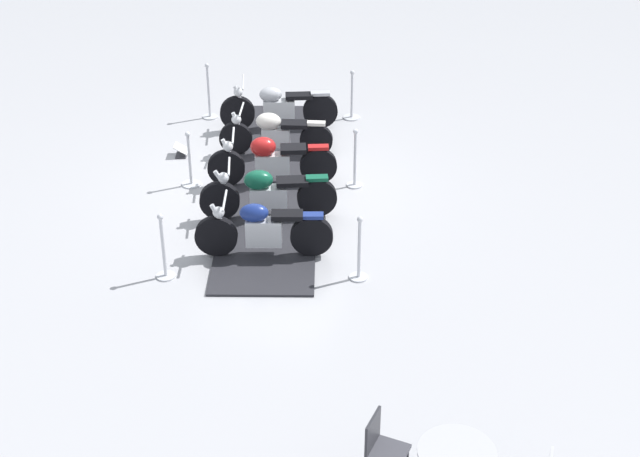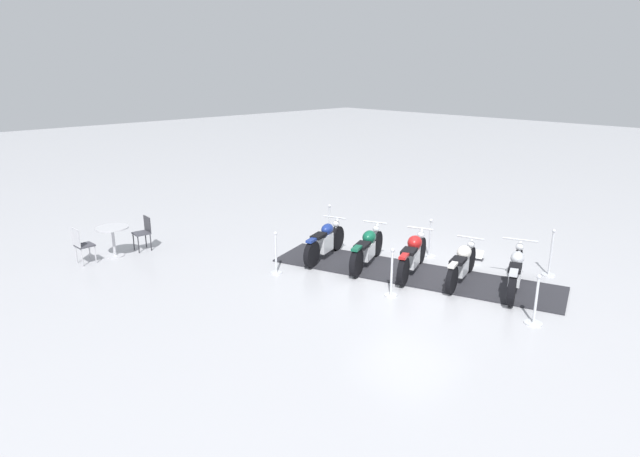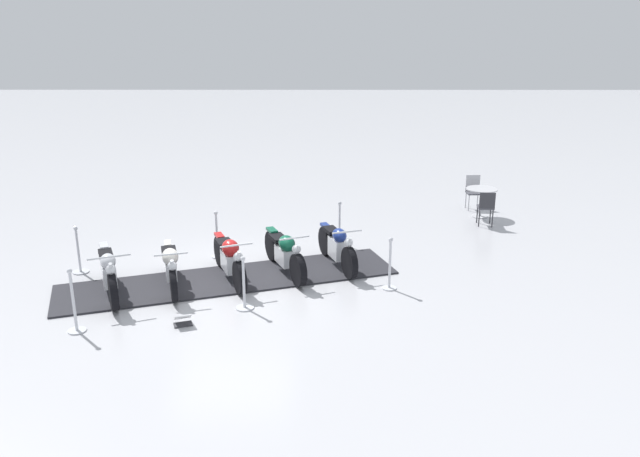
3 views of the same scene
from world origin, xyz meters
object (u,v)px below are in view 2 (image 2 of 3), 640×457
object	(u,v)px
cafe_table	(113,234)
cafe_chair_across_table	(144,231)
cafe_chair_near_table	(81,243)
motorcycle_cream	(462,263)
info_placard	(477,257)
stanchion_left_mid	(391,279)
motorcycle_maroon	(413,254)
motorcycle_navy	(325,241)
stanchion_right_mid	(430,245)
motorcycle_chrome	(516,271)
motorcycle_forest	(367,248)
stanchion_left_front	(535,309)
stanchion_right_rear	(329,228)
stanchion_left_rear	(276,258)
stanchion_right_front	(550,260)

from	to	relation	value
cafe_table	cafe_chair_across_table	world-z (taller)	cafe_chair_across_table
cafe_table	cafe_chair_near_table	bearing A→B (deg)	1.84
motorcycle_cream	info_placard	bearing A→B (deg)	2.32
stanchion_left_mid	cafe_chair_near_table	world-z (taller)	stanchion_left_mid
cafe_chair_across_table	motorcycle_maroon	bearing A→B (deg)	126.30
stanchion_left_mid	cafe_chair_across_table	size ratio (longest dim) A/B	1.19
motorcycle_maroon	info_placard	distance (m)	2.14
motorcycle_navy	stanchion_left_mid	world-z (taller)	stanchion_left_mid
stanchion_right_mid	cafe_chair_near_table	bearing A→B (deg)	-40.30
motorcycle_chrome	motorcycle_forest	distance (m)	3.50
motorcycle_cream	cafe_chair_across_table	world-z (taller)	motorcycle_cream
motorcycle_navy	stanchion_left_front	bearing A→B (deg)	-106.14
motorcycle_cream	cafe_chair_near_table	size ratio (longest dim) A/B	2.15
motorcycle_chrome	info_placard	distance (m)	2.14
info_placard	motorcycle_forest	bearing A→B (deg)	-143.24
motorcycle_cream	motorcycle_maroon	distance (m)	1.17
motorcycle_cream	stanchion_right_rear	distance (m)	4.32
motorcycle_cream	cafe_table	size ratio (longest dim) A/B	2.47
info_placard	stanchion_right_mid	bearing A→B (deg)	-163.88
stanchion_left_mid	info_placard	distance (m)	3.43
cafe_chair_near_table	motorcycle_chrome	bearing A→B (deg)	-55.57
motorcycle_forest	cafe_chair_across_table	world-z (taller)	motorcycle_forest
motorcycle_cream	cafe_chair_near_table	distance (m)	9.30
motorcycle_navy	stanchion_left_mid	size ratio (longest dim) A/B	1.87
motorcycle_cream	stanchion_left_rear	world-z (taller)	stanchion_left_rear
stanchion_right_rear	stanchion_left_mid	world-z (taller)	stanchion_left_mid
cafe_table	stanchion_right_front	bearing A→B (deg)	128.84
info_placard	cafe_chair_near_table	world-z (taller)	cafe_chair_near_table
stanchion_left_rear	info_placard	xyz separation A→B (m)	(-4.35, 2.85, -0.31)
motorcycle_navy	info_placard	size ratio (longest dim) A/B	5.59
motorcycle_maroon	cafe_chair_across_table	world-z (taller)	motorcycle_maroon
motorcycle_forest	stanchion_right_mid	xyz separation A→B (m)	(-1.71, 0.66, -0.16)
cafe_chair_across_table	stanchion_right_front	bearing A→B (deg)	130.23
info_placard	cafe_table	xyz separation A→B (m)	(6.61, -6.74, 0.53)
motorcycle_forest	stanchion_right_rear	world-z (taller)	stanchion_right_rear
stanchion_right_rear	info_placard	distance (m)	4.11
stanchion_right_rear	cafe_chair_across_table	distance (m)	5.08
motorcycle_forest	stanchion_left_rear	xyz separation A→B (m)	(1.95, -1.19, -0.10)
motorcycle_chrome	stanchion_right_front	bearing A→B (deg)	-26.49
motorcycle_chrome	stanchion_left_rear	world-z (taller)	stanchion_left_rear
motorcycle_chrome	stanchion_right_mid	bearing A→B (deg)	54.85
stanchion_right_front	stanchion_left_mid	world-z (taller)	stanchion_right_front
stanchion_left_rear	motorcycle_cream	bearing A→B (deg)	128.44
motorcycle_chrome	stanchion_right_rear	bearing A→B (deg)	70.99
stanchion_right_front	cafe_table	size ratio (longest dim) A/B	1.39
stanchion_right_mid	cafe_chair_across_table	xyz separation A→B (m)	(5.10, -5.68, 0.22)
motorcycle_navy	cafe_table	size ratio (longest dim) A/B	2.45
motorcycle_chrome	motorcycle_cream	world-z (taller)	motorcycle_chrome
motorcycle_navy	info_placard	distance (m)	3.94
motorcycle_maroon	stanchion_left_rear	distance (m)	3.27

